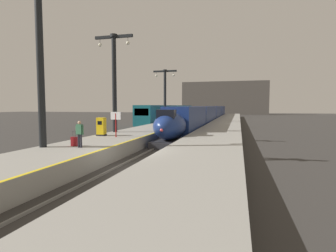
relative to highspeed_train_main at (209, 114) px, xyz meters
name	(u,v)px	position (x,y,z in m)	size (l,w,h in m)	color
ground_plane	(129,168)	(0.00, -43.27, -1.98)	(260.00, 260.00, 0.00)	#33302D
platform_left	(169,127)	(-4.05, -18.52, -1.45)	(4.80, 110.00, 1.05)	gray
platform_right	(223,128)	(4.05, -18.52, -1.45)	(4.80, 110.00, 1.05)	gray
platform_left_safety_stripe	(184,124)	(-1.77, -18.52, -0.92)	(0.20, 107.80, 0.01)	yellow
rail_main_left	(193,129)	(-0.75, -15.77, -1.92)	(0.08, 110.00, 0.12)	slate
rail_main_right	(203,129)	(0.75, -15.77, -1.92)	(0.08, 110.00, 0.12)	slate
rail_secondary_left	(145,128)	(-8.85, -15.77, -1.92)	(0.08, 110.00, 0.12)	slate
rail_secondary_right	(154,128)	(-7.35, -15.77, -1.92)	(0.08, 110.00, 0.12)	slate
highspeed_train_main	(209,114)	(0.00, 0.00, 0.00)	(2.92, 74.54, 3.60)	navy
regional_train_adjacent	(171,113)	(-8.10, -1.33, 0.15)	(2.85, 36.60, 3.80)	#145660
station_column_near	(40,48)	(-5.90, -43.32, 5.27)	(4.00, 0.68, 10.45)	black
station_column_mid	(114,74)	(-5.90, -33.00, 4.85)	(4.00, 0.68, 9.67)	black
station_column_far	(165,90)	(-5.90, -14.03, 4.32)	(4.00, 0.68, 8.67)	black
passenger_near_edge	(80,132)	(-3.48, -42.93, 0.06)	(0.57, 0.25, 1.69)	#23232D
rolling_suitcase	(74,141)	(-4.24, -42.41, -0.62)	(0.40, 0.22, 0.98)	maroon
ticket_machine_yellow	(101,127)	(-5.55, -36.42, -0.19)	(0.76, 0.62, 1.60)	yellow
departure_info_board	(116,119)	(-3.82, -37.09, 0.58)	(0.90, 0.10, 2.12)	maroon
terminus_back_wall	(224,98)	(0.00, 58.73, 5.02)	(36.00, 2.00, 14.00)	#4C4742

